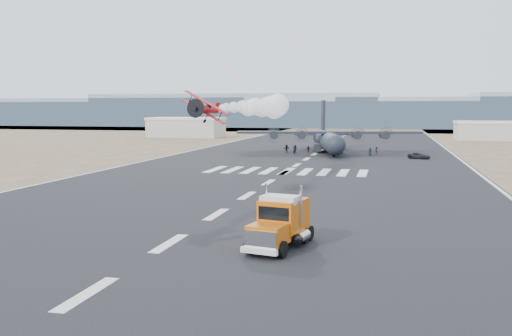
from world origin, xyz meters
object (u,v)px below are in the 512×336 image
(crew_e, at_px, (370,152))
(hangar_left, at_px, (186,127))
(crew_g, at_px, (294,150))
(crew_c, at_px, (377,151))
(support_vehicle, at_px, (419,156))
(transport_aircraft, at_px, (328,139))
(crew_a, at_px, (340,151))
(crew_d, at_px, (308,149))
(crew_b, at_px, (295,149))
(aerobatic_biplane, at_px, (206,109))
(crew_h, at_px, (342,150))
(crew_f, at_px, (287,149))
(semi_truck, at_px, (281,222))
(hangar_right, at_px, (489,130))

(crew_e, bearing_deg, hangar_left, 125.73)
(hangar_left, relative_size, crew_g, 13.06)
(crew_c, bearing_deg, support_vehicle, -154.11)
(transport_aircraft, height_order, crew_g, transport_aircraft)
(crew_a, relative_size, crew_d, 1.00)
(crew_b, bearing_deg, aerobatic_biplane, 124.78)
(aerobatic_biplane, xyz_separation_m, crew_c, (16.78, 65.57, -9.20))
(crew_g, bearing_deg, crew_h, -52.23)
(crew_f, bearing_deg, crew_h, 135.98)
(semi_truck, distance_m, crew_a, 81.65)
(crew_b, distance_m, crew_h, 10.38)
(support_vehicle, bearing_deg, crew_b, 99.15)
(hangar_right, height_order, crew_a, hangar_right)
(semi_truck, bearing_deg, crew_e, 98.85)
(aerobatic_biplane, height_order, crew_a, aerobatic_biplane)
(semi_truck, distance_m, crew_h, 85.23)
(crew_d, bearing_deg, aerobatic_biplane, -103.95)
(crew_d, relative_size, crew_h, 1.04)
(semi_truck, height_order, crew_c, semi_truck)
(transport_aircraft, bearing_deg, crew_e, -48.63)
(aerobatic_biplane, height_order, support_vehicle, aerobatic_biplane)
(crew_a, bearing_deg, hangar_right, -89.42)
(crew_d, bearing_deg, crew_e, -25.87)
(crew_b, bearing_deg, support_vehicle, -162.75)
(hangar_right, height_order, aerobatic_biplane, aerobatic_biplane)
(support_vehicle, bearing_deg, crew_e, 88.40)
(semi_truck, xyz_separation_m, crew_c, (4.84, 84.41, -1.01))
(transport_aircraft, xyz_separation_m, crew_h, (3.70, -4.09, -2.24))
(crew_a, bearing_deg, crew_d, 4.37)
(crew_a, bearing_deg, crew_b, 13.70)
(hangar_right, height_order, support_vehicle, hangar_right)
(transport_aircraft, height_order, crew_c, transport_aircraft)
(crew_c, bearing_deg, crew_g, 76.20)
(crew_f, bearing_deg, hangar_left, -95.06)
(crew_b, relative_size, crew_d, 1.09)
(crew_f, bearing_deg, transport_aircraft, 160.74)
(crew_c, distance_m, crew_e, 2.71)
(crew_c, height_order, crew_d, crew_c)
(aerobatic_biplane, bearing_deg, hangar_left, 115.91)
(semi_truck, distance_m, support_vehicle, 78.10)
(aerobatic_biplane, relative_size, crew_b, 2.79)
(crew_e, bearing_deg, crew_h, 142.37)
(crew_e, relative_size, crew_f, 0.90)
(aerobatic_biplane, distance_m, crew_c, 68.30)
(hangar_right, bearing_deg, transport_aircraft, -126.20)
(support_vehicle, xyz_separation_m, crew_b, (-26.21, 7.88, 0.33))
(crew_e, bearing_deg, crew_f, 159.38)
(crew_a, distance_m, crew_d, 8.13)
(crew_c, bearing_deg, crew_a, 87.48)
(crew_c, height_order, crew_e, crew_c)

